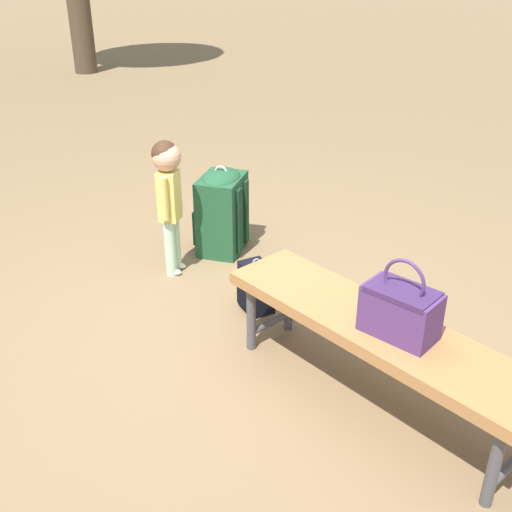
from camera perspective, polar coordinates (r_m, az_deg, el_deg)
ground_plane at (r=3.54m, az=-2.74°, el=-7.18°), size 40.00×40.00×0.00m
park_bench at (r=2.90m, az=10.92°, el=-6.90°), size 1.61×0.44×0.45m
handbag at (r=2.75m, az=13.08°, el=-4.80°), size 0.34×0.22×0.37m
child_standing at (r=3.94m, az=-8.03°, el=6.23°), size 0.18×0.20×0.90m
backpack_large at (r=4.32m, az=-3.16°, el=4.32°), size 0.43×0.46×0.63m
backpack_small at (r=3.67m, az=0.01°, el=-2.60°), size 0.23×0.21×0.34m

